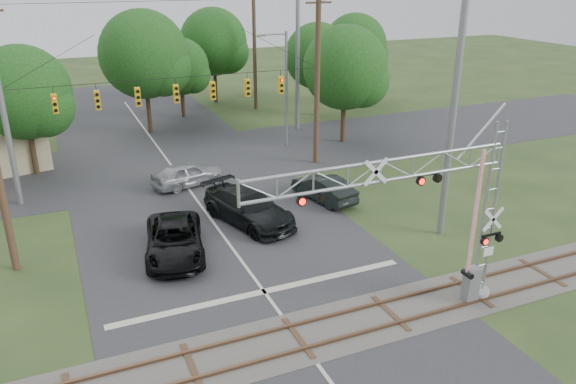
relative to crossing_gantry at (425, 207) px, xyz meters
name	(u,v)px	position (x,y,z in m)	size (l,w,h in m)	color
ground	(323,372)	(-4.88, -1.64, -4.61)	(160.00, 160.00, 0.00)	#283C1B
road_main	(231,247)	(-4.88, 8.36, -4.60)	(14.00, 90.00, 0.02)	#2D2D30
road_cross	(169,163)	(-4.88, 22.36, -4.60)	(90.00, 12.00, 0.02)	#2D2D30
railroad_track	(298,338)	(-4.88, 0.36, -4.58)	(90.00, 3.20, 0.17)	#4D4843
crossing_gantry	(425,207)	(0.00, 0.00, 0.00)	(10.83, 0.96, 7.48)	gray
traffic_signal_span	(190,91)	(-4.00, 18.36, 1.13)	(19.34, 0.36, 11.50)	gray
pickup_black	(174,240)	(-7.55, 8.65, -3.82)	(2.63, 5.70, 1.58)	black
car_dark	(248,207)	(-3.10, 10.74, -3.73)	(2.47, 6.07, 1.76)	black
sedan_silver	(188,174)	(-4.72, 17.49, -3.84)	(1.83, 4.54, 1.55)	gray
suv_dark	(324,188)	(2.00, 11.95, -3.87)	(1.56, 4.49, 1.48)	black
streetlight	(284,84)	(4.14, 22.87, 0.18)	(2.28, 0.24, 8.56)	gray
utility_poles	(213,71)	(-1.79, 20.99, 1.81)	(24.81, 30.25, 14.17)	#402F1D
treeline	(155,59)	(-3.37, 32.88, 1.05)	(50.10, 24.17, 9.91)	#392A1A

